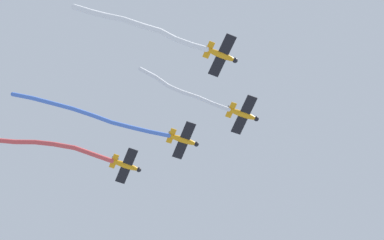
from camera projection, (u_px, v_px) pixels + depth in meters
name	position (u px, v px, depth m)	size (l,w,h in m)	color
airplane_lead	(244.00, 114.00, 92.68)	(6.91, 5.41, 1.77)	orange
smoke_trail_lead	(184.00, 91.00, 90.97)	(6.82, 14.60, 1.41)	white
airplane_left_wing	(184.00, 140.00, 94.92)	(6.90, 5.42, 1.77)	orange
smoke_trail_left_wing	(92.00, 115.00, 93.25)	(15.09, 21.59, 2.04)	#4C75DB
airplane_right_wing	(222.00, 55.00, 88.20)	(6.98, 5.44, 1.77)	orange
smoke_trail_right_wing	(142.00, 27.00, 85.45)	(10.86, 18.27, 2.35)	white
airplane_slot	(126.00, 165.00, 96.90)	(6.96, 5.43, 1.77)	orange
smoke_trail_slot	(55.00, 147.00, 95.00)	(12.07, 15.73, 1.49)	#DB4C4C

